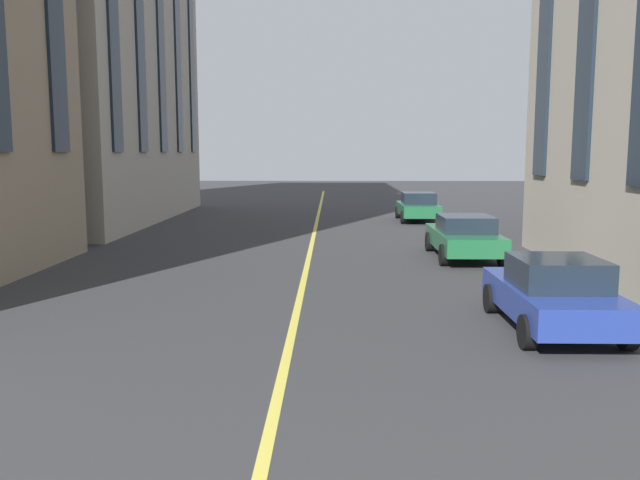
% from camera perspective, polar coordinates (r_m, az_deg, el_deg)
% --- Properties ---
extents(lane_centre_line, '(80.00, 0.16, 0.01)m').
position_cam_1_polar(lane_centre_line, '(16.72, -1.50, -3.81)').
color(lane_centre_line, '#D8C64C').
rests_on(lane_centre_line, ground_plane).
extents(car_green_near, '(4.40, 1.95, 1.37)m').
position_cam_1_polar(car_green_near, '(21.09, 12.43, 0.33)').
color(car_green_near, '#1E6038').
rests_on(car_green_near, ground_plane).
extents(car_blue_trailing, '(3.90, 1.89, 1.40)m').
position_cam_1_polar(car_blue_trailing, '(13.06, 19.67, -4.41)').
color(car_blue_trailing, navy).
rests_on(car_blue_trailing, ground_plane).
extents(car_green_parked_a, '(3.90, 1.89, 1.40)m').
position_cam_1_polar(car_green_parked_a, '(32.13, 8.52, 2.89)').
color(car_green_parked_a, '#1E6038').
rests_on(car_green_parked_a, ground_plane).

